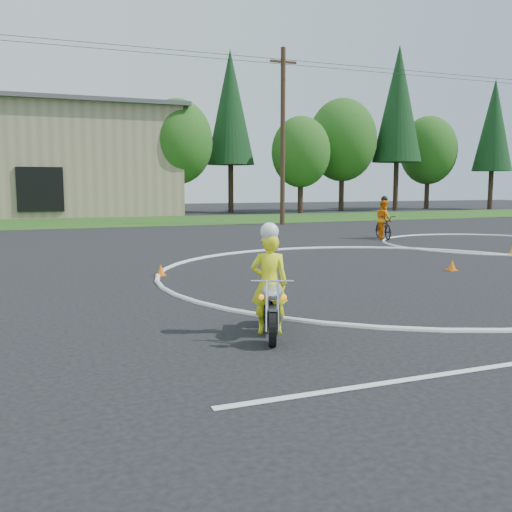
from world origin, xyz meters
name	(u,v)px	position (x,y,z in m)	size (l,w,h in m)	color
ground	(472,294)	(0.00, 0.00, 0.00)	(120.00, 120.00, 0.00)	black
grass_strip	(174,220)	(0.00, 27.00, 0.01)	(120.00, 10.00, 0.02)	#1E4714
course_markings	(425,262)	(2.17, 4.35, 0.01)	(19.05, 19.05, 0.12)	silver
primary_motorcycle	(272,306)	(-5.28, -1.54, 0.45)	(0.90, 1.68, 0.93)	black
rider_primary_grp	(269,280)	(-5.27, -1.41, 0.83)	(0.67, 0.56, 1.73)	#FAFF1A
rider_second_grp	(384,224)	(5.40, 11.29, 0.65)	(1.16, 2.02, 1.83)	black
treeline	(322,134)	(14.78, 34.61, 6.62)	(38.20, 8.10, 14.52)	#382619
utility_poles	(283,134)	(5.00, 21.00, 5.20)	(41.60, 1.12, 10.00)	#473321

